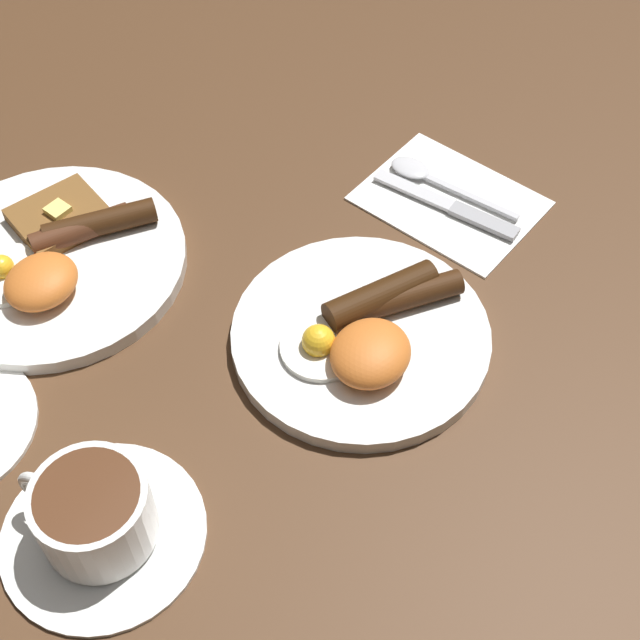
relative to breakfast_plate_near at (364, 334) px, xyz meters
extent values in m
plane|color=#4C301C|center=(0.00, 0.00, -0.01)|extent=(3.00, 3.00, 0.00)
cylinder|color=white|center=(0.00, 0.00, -0.01)|extent=(0.23, 0.23, 0.01)
cylinder|color=white|center=(-0.04, 0.02, 0.00)|extent=(0.07, 0.07, 0.01)
sphere|color=yellow|center=(-0.04, 0.02, 0.01)|extent=(0.03, 0.03, 0.03)
ellipsoid|color=orange|center=(-0.03, -0.02, 0.02)|extent=(0.07, 0.07, 0.03)
cylinder|color=#381E0C|center=(0.05, -0.01, 0.01)|extent=(0.10, 0.08, 0.02)
cylinder|color=#341C0A|center=(0.03, 0.00, 0.02)|extent=(0.11, 0.08, 0.03)
cylinder|color=white|center=(-0.08, 0.30, -0.01)|extent=(0.25, 0.25, 0.01)
cylinder|color=white|center=(-0.13, 0.31, 0.00)|extent=(0.08, 0.08, 0.01)
sphere|color=yellow|center=(-0.12, 0.32, 0.01)|extent=(0.02, 0.02, 0.02)
ellipsoid|color=orange|center=(-0.12, 0.27, 0.02)|extent=(0.07, 0.06, 0.03)
cylinder|color=#361E0C|center=(-0.03, 0.28, 0.01)|extent=(0.10, 0.08, 0.02)
cylinder|color=#4B2816|center=(-0.05, 0.29, 0.01)|extent=(0.10, 0.07, 0.02)
cube|color=brown|center=(-0.04, 0.32, 0.01)|extent=(0.10, 0.10, 0.01)
cube|color=#F4E072|center=(-0.04, 0.32, 0.02)|extent=(0.02, 0.02, 0.01)
cylinder|color=white|center=(-0.27, 0.07, -0.01)|extent=(0.16, 0.16, 0.01)
cylinder|color=white|center=(-0.27, 0.07, 0.02)|extent=(0.09, 0.09, 0.06)
cylinder|color=#56331E|center=(-0.27, 0.07, 0.05)|extent=(0.08, 0.08, 0.00)
torus|color=white|center=(-0.27, 0.11, 0.03)|extent=(0.02, 0.04, 0.04)
cube|color=white|center=(0.20, 0.02, -0.01)|extent=(0.15, 0.19, 0.01)
cube|color=silver|center=(0.19, 0.06, -0.01)|extent=(0.02, 0.09, 0.00)
cube|color=#9E9EA3|center=(0.19, -0.02, -0.01)|extent=(0.02, 0.07, 0.01)
ellipsoid|color=silver|center=(0.22, 0.07, -0.01)|extent=(0.03, 0.04, 0.01)
cube|color=silver|center=(0.21, 0.00, -0.01)|extent=(0.01, 0.11, 0.00)
camera|label=1|loc=(-0.42, -0.23, 0.63)|focal=50.00mm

